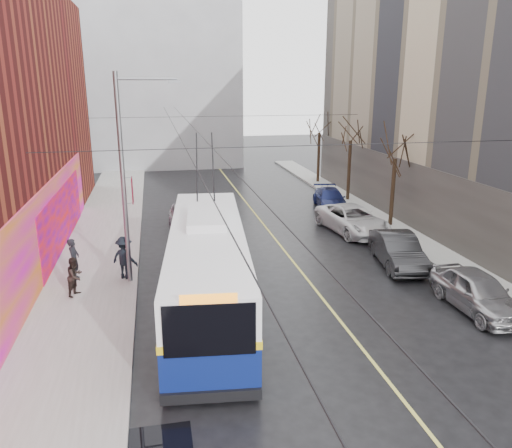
{
  "coord_description": "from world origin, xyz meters",
  "views": [
    {
      "loc": [
        -4.97,
        -11.15,
        8.61
      ],
      "look_at": [
        -0.66,
        9.89,
        2.45
      ],
      "focal_mm": 35.0,
      "sensor_mm": 36.0,
      "label": 1
    }
  ],
  "objects_px": {
    "streetlight_pole": "(127,175)",
    "trolleybus": "(208,266)",
    "parked_car_a": "(478,292)",
    "pedestrian_a": "(74,259)",
    "pedestrian_c": "(125,258)",
    "parked_car_c": "(352,219)",
    "following_car": "(186,218)",
    "tree_mid": "(351,130)",
    "tree_near": "(396,146)",
    "parked_car_d": "(330,199)",
    "tree_far": "(320,124)",
    "pedestrian_b": "(75,276)",
    "parked_car_b": "(398,250)"
  },
  "relations": [
    {
      "from": "parked_car_c",
      "to": "following_car",
      "type": "xyz_separation_m",
      "value": [
        -9.63,
        2.09,
        0.06
      ]
    },
    {
      "from": "parked_car_a",
      "to": "parked_car_d",
      "type": "height_order",
      "value": "parked_car_a"
    },
    {
      "from": "trolleybus",
      "to": "parked_car_d",
      "type": "height_order",
      "value": "trolleybus"
    },
    {
      "from": "parked_car_a",
      "to": "pedestrian_b",
      "type": "distance_m",
      "value": 15.98
    },
    {
      "from": "streetlight_pole",
      "to": "parked_car_a",
      "type": "bearing_deg",
      "value": -22.48
    },
    {
      "from": "following_car",
      "to": "pedestrian_b",
      "type": "relative_size",
      "value": 3.02
    },
    {
      "from": "trolleybus",
      "to": "parked_car_a",
      "type": "bearing_deg",
      "value": -7.66
    },
    {
      "from": "tree_near",
      "to": "parked_car_b",
      "type": "height_order",
      "value": "tree_near"
    },
    {
      "from": "parked_car_b",
      "to": "pedestrian_a",
      "type": "bearing_deg",
      "value": -174.08
    },
    {
      "from": "pedestrian_c",
      "to": "parked_car_c",
      "type": "bearing_deg",
      "value": -125.39
    },
    {
      "from": "tree_near",
      "to": "pedestrian_a",
      "type": "distance_m",
      "value": 18.87
    },
    {
      "from": "pedestrian_b",
      "to": "parked_car_c",
      "type": "bearing_deg",
      "value": -38.46
    },
    {
      "from": "streetlight_pole",
      "to": "trolleybus",
      "type": "xyz_separation_m",
      "value": [
        2.97,
        -3.02,
        -3.12
      ]
    },
    {
      "from": "parked_car_b",
      "to": "parked_car_d",
      "type": "distance_m",
      "value": 11.38
    },
    {
      "from": "parked_car_d",
      "to": "tree_near",
      "type": "bearing_deg",
      "value": -59.59
    },
    {
      "from": "trolleybus",
      "to": "parked_car_c",
      "type": "xyz_separation_m",
      "value": [
        9.45,
        8.45,
        -0.94
      ]
    },
    {
      "from": "tree_mid",
      "to": "pedestrian_b",
      "type": "distance_m",
      "value": 22.83
    },
    {
      "from": "tree_near",
      "to": "pedestrian_a",
      "type": "bearing_deg",
      "value": -163.27
    },
    {
      "from": "parked_car_d",
      "to": "following_car",
      "type": "distance_m",
      "value": 10.89
    },
    {
      "from": "trolleybus",
      "to": "following_car",
      "type": "height_order",
      "value": "trolleybus"
    },
    {
      "from": "parked_car_d",
      "to": "pedestrian_a",
      "type": "xyz_separation_m",
      "value": [
        -15.62,
        -10.41,
        0.4
      ]
    },
    {
      "from": "tree_near",
      "to": "tree_far",
      "type": "distance_m",
      "value": 14.0
    },
    {
      "from": "parked_car_b",
      "to": "parked_car_d",
      "type": "relative_size",
      "value": 1.01
    },
    {
      "from": "pedestrian_a",
      "to": "tree_near",
      "type": "bearing_deg",
      "value": -64.03
    },
    {
      "from": "trolleybus",
      "to": "pedestrian_c",
      "type": "distance_m",
      "value": 4.77
    },
    {
      "from": "tree_far",
      "to": "parked_car_a",
      "type": "height_order",
      "value": "tree_far"
    },
    {
      "from": "parked_car_d",
      "to": "pedestrian_c",
      "type": "height_order",
      "value": "pedestrian_c"
    },
    {
      "from": "pedestrian_b",
      "to": "tree_far",
      "type": "bearing_deg",
      "value": -12.03
    },
    {
      "from": "tree_far",
      "to": "parked_car_c",
      "type": "xyz_separation_m",
      "value": [
        -2.72,
        -14.57,
        -4.36
      ]
    },
    {
      "from": "tree_near",
      "to": "parked_car_c",
      "type": "xyz_separation_m",
      "value": [
        -2.72,
        -0.57,
        -4.2
      ]
    },
    {
      "from": "pedestrian_b",
      "to": "parked_car_d",
      "type": "bearing_deg",
      "value": -23.99
    },
    {
      "from": "tree_near",
      "to": "pedestrian_a",
      "type": "height_order",
      "value": "tree_near"
    },
    {
      "from": "following_car",
      "to": "pedestrian_b",
      "type": "xyz_separation_m",
      "value": [
        -5.05,
        -8.66,
        0.13
      ]
    },
    {
      "from": "streetlight_pole",
      "to": "parked_car_d",
      "type": "height_order",
      "value": "streetlight_pole"
    },
    {
      "from": "pedestrian_a",
      "to": "following_car",
      "type": "bearing_deg",
      "value": -28.77
    },
    {
      "from": "tree_near",
      "to": "tree_far",
      "type": "xyz_separation_m",
      "value": [
        0.0,
        14.0,
        0.17
      ]
    },
    {
      "from": "tree_mid",
      "to": "pedestrian_c",
      "type": "xyz_separation_m",
      "value": [
        -15.5,
        -12.66,
        -4.14
      ]
    },
    {
      "from": "tree_mid",
      "to": "streetlight_pole",
      "type": "bearing_deg",
      "value": -139.35
    },
    {
      "from": "tree_mid",
      "to": "trolleybus",
      "type": "relative_size",
      "value": 0.5
    },
    {
      "from": "tree_mid",
      "to": "parked_car_b",
      "type": "xyz_separation_m",
      "value": [
        -2.72,
        -13.26,
        -4.47
      ]
    },
    {
      "from": "tree_near",
      "to": "pedestrian_a",
      "type": "relative_size",
      "value": 3.44
    },
    {
      "from": "parked_car_a",
      "to": "pedestrian_a",
      "type": "xyz_separation_m",
      "value": [
        -15.68,
        6.12,
        0.3
      ]
    },
    {
      "from": "parked_car_b",
      "to": "pedestrian_a",
      "type": "relative_size",
      "value": 2.56
    },
    {
      "from": "tree_mid",
      "to": "trolleybus",
      "type": "height_order",
      "value": "tree_mid"
    },
    {
      "from": "tree_near",
      "to": "parked_car_d",
      "type": "relative_size",
      "value": 1.36
    },
    {
      "from": "trolleybus",
      "to": "parked_car_d",
      "type": "distance_m",
      "value": 17.39
    },
    {
      "from": "parked_car_b",
      "to": "tree_mid",
      "type": "bearing_deg",
      "value": 87.93
    },
    {
      "from": "parked_car_c",
      "to": "pedestrian_c",
      "type": "xyz_separation_m",
      "value": [
        -12.78,
        -5.09,
        0.33
      ]
    },
    {
      "from": "parked_car_c",
      "to": "following_car",
      "type": "height_order",
      "value": "following_car"
    },
    {
      "from": "parked_car_c",
      "to": "following_car",
      "type": "relative_size",
      "value": 1.14
    }
  ]
}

